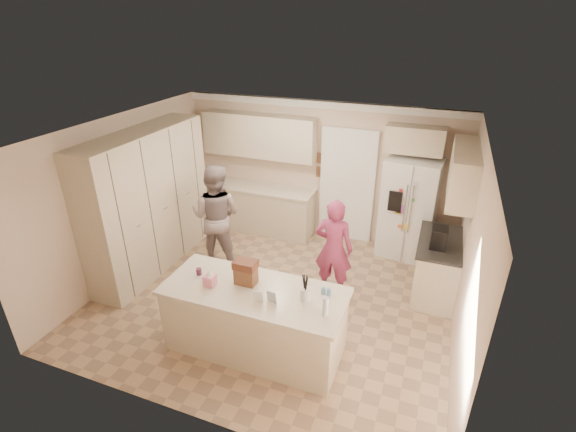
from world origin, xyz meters
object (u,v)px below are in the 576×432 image
at_px(teen_boy, 216,216).
at_px(coffee_maker, 439,238).
at_px(refrigerator, 409,208).
at_px(utensil_crock, 306,294).
at_px(island_base, 255,321).
at_px(tissue_box, 210,280).
at_px(dollhouse_body, 246,275).
at_px(teen_girl, 334,249).

bearing_deg(teen_boy, coffee_maker, 176.75).
relative_size(refrigerator, utensil_crock, 12.00).
height_order(utensil_crock, teen_boy, teen_boy).
xyz_separation_m(island_base, tissue_box, (-0.55, -0.10, 0.56)).
bearing_deg(tissue_box, coffee_maker, 37.57).
height_order(tissue_box, teen_boy, teen_boy).
relative_size(refrigerator, dollhouse_body, 6.92).
xyz_separation_m(coffee_maker, utensil_crock, (-1.40, -1.85, -0.07)).
distance_m(coffee_maker, dollhouse_body, 2.84).
relative_size(island_base, teen_girl, 1.38).
distance_m(island_base, teen_boy, 2.29).
bearing_deg(refrigerator, island_base, -108.99).
bearing_deg(coffee_maker, utensil_crock, -127.12).
bearing_deg(dollhouse_body, island_base, -33.69).
relative_size(coffee_maker, teen_boy, 0.17).
bearing_deg(refrigerator, teen_girl, -112.44).
relative_size(refrigerator, island_base, 0.82).
relative_size(dollhouse_body, teen_girl, 0.16).
bearing_deg(dollhouse_body, coffee_maker, 39.29).
distance_m(refrigerator, dollhouse_body, 3.48).
height_order(coffee_maker, island_base, coffee_maker).
bearing_deg(tissue_box, teen_girl, 54.47).
relative_size(utensil_crock, teen_boy, 0.08).
bearing_deg(utensil_crock, coffee_maker, 52.88).
distance_m(island_base, dollhouse_body, 0.62).
bearing_deg(refrigerator, teen_boy, -147.10).
height_order(island_base, teen_girl, teen_girl).
bearing_deg(island_base, tissue_box, -169.70).
bearing_deg(utensil_crock, dollhouse_body, 176.42).
bearing_deg(utensil_crock, island_base, -175.60).
bearing_deg(island_base, coffee_maker, 42.83).
bearing_deg(island_base, teen_boy, 131.30).
xyz_separation_m(utensil_crock, dollhouse_body, (-0.80, 0.05, 0.04)).
relative_size(refrigerator, teen_girl, 1.13).
xyz_separation_m(refrigerator, coffee_maker, (0.53, -1.26, 0.17)).
distance_m(dollhouse_body, teen_girl, 1.63).
bearing_deg(teen_girl, island_base, 67.72).
relative_size(coffee_maker, teen_girl, 0.19).
bearing_deg(utensil_crock, teen_girl, 91.72).
height_order(island_base, dollhouse_body, dollhouse_body).
height_order(island_base, teen_boy, teen_boy).
height_order(dollhouse_body, teen_boy, teen_boy).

